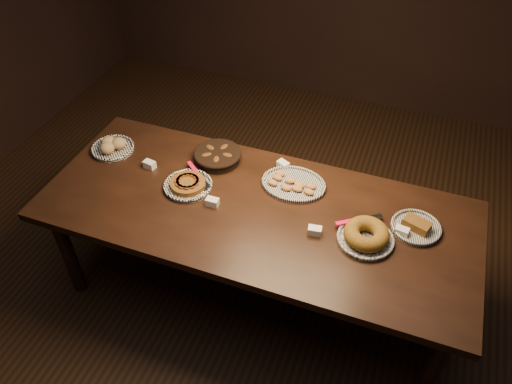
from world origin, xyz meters
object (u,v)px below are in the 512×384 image
(buffet_table, at_px, (256,217))
(apple_tart_plate, at_px, (188,184))
(madeleine_platter, at_px, (293,184))
(bundt_cake_plate, at_px, (366,235))

(buffet_table, xyz_separation_m, apple_tart_plate, (-0.42, 0.02, 0.09))
(madeleine_platter, bearing_deg, apple_tart_plate, -152.51)
(apple_tart_plate, xyz_separation_m, madeleine_platter, (0.56, 0.22, -0.00))
(buffet_table, relative_size, madeleine_platter, 6.49)
(buffet_table, bearing_deg, madeleine_platter, 60.56)
(buffet_table, distance_m, apple_tart_plate, 0.43)
(madeleine_platter, height_order, bundt_cake_plate, bundt_cake_plate)
(buffet_table, distance_m, madeleine_platter, 0.29)
(madeleine_platter, xyz_separation_m, bundt_cake_plate, (0.47, -0.27, 0.02))
(buffet_table, distance_m, bundt_cake_plate, 0.62)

